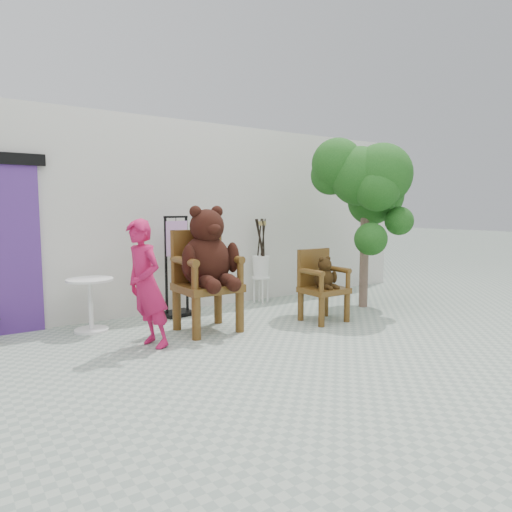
% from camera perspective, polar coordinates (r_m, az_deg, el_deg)
% --- Properties ---
extents(ground_plane, '(60.00, 60.00, 0.00)m').
position_cam_1_polar(ground_plane, '(5.54, 6.05, -11.12)').
color(ground_plane, '#94A090').
rests_on(ground_plane, ground).
extents(back_wall, '(9.00, 1.00, 3.00)m').
position_cam_1_polar(back_wall, '(7.91, -8.61, 4.98)').
color(back_wall, silver).
rests_on(back_wall, ground).
extents(chair_big, '(0.80, 0.87, 1.66)m').
position_cam_1_polar(chair_big, '(6.04, -6.17, -0.61)').
color(chair_big, '#4A2F10').
rests_on(chair_big, ground).
extents(chair_small, '(0.59, 0.54, 1.03)m').
position_cam_1_polar(chair_small, '(6.67, 8.21, -2.99)').
color(chair_small, '#4A2F10').
rests_on(chair_small, ground).
extents(person, '(0.48, 0.62, 1.50)m').
position_cam_1_polar(person, '(5.41, -13.50, -3.49)').
color(person, '#B7164B').
rests_on(person, ground).
extents(cafe_table, '(0.60, 0.60, 0.70)m').
position_cam_1_polar(cafe_table, '(6.43, -19.99, -5.01)').
color(cafe_table, white).
rests_on(cafe_table, ground).
extents(display_stand, '(0.49, 0.40, 1.51)m').
position_cam_1_polar(display_stand, '(7.01, -9.85, -2.66)').
color(display_stand, black).
rests_on(display_stand, ground).
extents(stool_bucket, '(0.32, 0.32, 1.45)m').
position_cam_1_polar(stool_bucket, '(7.84, 0.62, -1.24)').
color(stool_bucket, white).
rests_on(stool_bucket, ground).
extents(tree, '(1.80, 1.49, 2.74)m').
position_cam_1_polar(tree, '(7.60, 13.63, 8.65)').
color(tree, brown).
rests_on(tree, ground).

